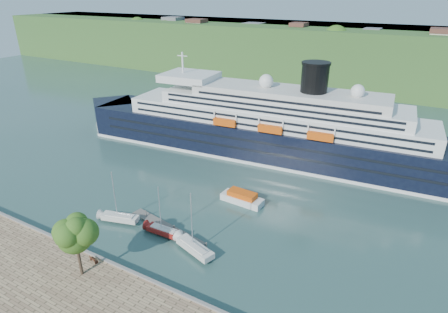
% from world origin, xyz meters
% --- Properties ---
extents(ground, '(400.00, 400.00, 0.00)m').
position_xyz_m(ground, '(0.00, 0.00, 0.00)').
color(ground, '#2A4B47').
rests_on(ground, ground).
extents(far_hillside, '(400.00, 50.00, 24.00)m').
position_xyz_m(far_hillside, '(0.00, 145.00, 12.00)').
color(far_hillside, '#2B4F1F').
rests_on(far_hillside, ground).
extents(quay_coping, '(220.00, 0.50, 0.30)m').
position_xyz_m(quay_coping, '(0.00, -0.20, 1.15)').
color(quay_coping, slate).
rests_on(quay_coping, promenade).
extents(cruise_ship, '(109.62, 25.13, 24.40)m').
position_xyz_m(cruise_ship, '(1.20, 51.26, 12.20)').
color(cruise_ship, black).
rests_on(cruise_ship, ground).
extents(park_bench, '(1.66, 0.94, 1.00)m').
position_xyz_m(park_bench, '(-3.64, -1.20, 1.50)').
color(park_bench, '#4D2616').
rests_on(park_bench, promenade).
extents(promenade_tree, '(6.52, 6.52, 10.79)m').
position_xyz_m(promenade_tree, '(-3.16, -3.94, 6.40)').
color(promenade_tree, '#325E18').
rests_on(promenade_tree, promenade).
extents(floating_pontoon, '(17.13, 4.99, 0.38)m').
position_xyz_m(floating_pontoon, '(-0.14, 12.30, 0.19)').
color(floating_pontoon, slate).
rests_on(floating_pontoon, ground).
extents(sailboat_white_near, '(7.85, 4.04, 9.77)m').
position_xyz_m(sailboat_white_near, '(-8.80, 9.79, 4.88)').
color(sailboat_white_near, silver).
rests_on(sailboat_white_near, ground).
extents(sailboat_red, '(7.05, 2.15, 9.03)m').
position_xyz_m(sailboat_red, '(0.61, 10.51, 4.51)').
color(sailboat_red, maroon).
rests_on(sailboat_red, ground).
extents(sailboat_white_far, '(8.38, 4.57, 10.43)m').
position_xyz_m(sailboat_white_far, '(7.99, 9.09, 5.22)').
color(sailboat_white_far, silver).
rests_on(sailboat_white_far, ground).
extents(tender_launch, '(8.89, 3.49, 2.41)m').
position_xyz_m(tender_launch, '(7.48, 26.91, 1.21)').
color(tender_launch, '#DC4F0C').
rests_on(tender_launch, ground).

